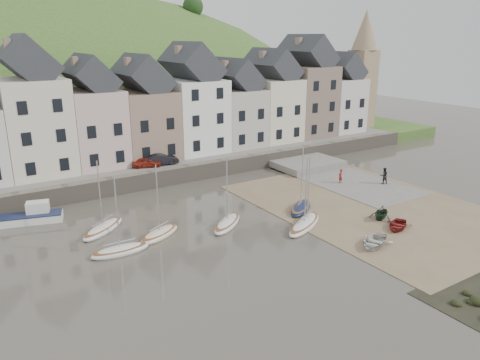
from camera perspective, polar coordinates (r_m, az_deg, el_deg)
ground at (r=38.86m, az=4.84°, el=-6.45°), size 160.00×160.00×0.00m
quay_land at (r=65.59m, az=-12.46°, el=3.82°), size 90.00×30.00×1.50m
quay_street at (r=55.06m, az=-8.23°, el=2.34°), size 70.00×7.00×0.10m
seawall at (r=52.18m, az=-6.58°, el=0.83°), size 70.00×1.20×1.80m
beach at (r=45.97m, az=15.80°, el=-3.19°), size 18.00×26.00×0.06m
slipway at (r=53.89m, az=12.33°, el=0.13°), size 8.00×18.00×0.12m
hillside at (r=95.70m, az=-20.57°, el=-4.39°), size 134.40×84.00×84.00m
townhouse_terrace at (r=57.74m, az=-8.36°, el=8.89°), size 61.05×8.00×13.93m
church_spire at (r=76.92m, az=14.89°, el=13.38°), size 4.00×4.00×18.00m
sailboat_0 at (r=40.51m, az=-16.50°, el=-5.73°), size 4.95×4.34×6.32m
sailboat_1 at (r=36.20m, az=-14.54°, el=-8.39°), size 4.48×1.62×6.32m
sailboat_2 at (r=38.41m, az=-9.88°, el=-6.53°), size 4.53×3.34×6.32m
sailboat_3 at (r=39.92m, az=-1.58°, el=-5.32°), size 4.76×4.23×6.32m
sailboat_4 at (r=39.98m, az=7.94°, el=-5.46°), size 5.70×3.97×6.32m
sailboat_5 at (r=43.69m, az=7.49°, el=-3.42°), size 4.65×3.98×6.32m
sailboat_6 at (r=40.54m, az=8.26°, el=-5.13°), size 4.79×3.87×6.32m
motorboat_2 at (r=44.52m, az=-24.24°, el=-4.02°), size 5.63×3.11×1.70m
rowboat_white at (r=37.57m, az=16.16°, el=-7.31°), size 3.97×3.46×0.69m
rowboat_green at (r=42.92m, az=17.00°, el=-3.85°), size 2.90×2.70×1.25m
rowboat_red at (r=41.40m, az=18.80°, el=-5.29°), size 3.56×3.20×0.61m
person_red at (r=52.01m, az=12.26°, el=0.49°), size 0.65×0.52×1.57m
person_dark at (r=52.92m, az=17.30°, el=0.51°), size 1.08×0.98×1.81m
car_left at (r=52.64m, az=-11.43°, el=2.14°), size 3.44×2.27×1.09m
car_right at (r=53.22m, az=-9.74°, el=2.53°), size 4.11×1.92×1.31m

